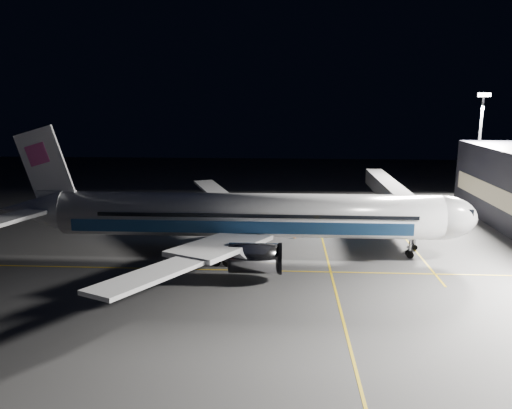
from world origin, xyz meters
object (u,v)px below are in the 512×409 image
object	(u,v)px
floodlight_mast_north	(480,139)
safety_cone_c	(267,225)
airliner	(241,216)
safety_cone_a	(243,225)
safety_cone_b	(294,236)
baggage_tug	(224,210)
jet_bridge	(393,195)

from	to	relation	value
floodlight_mast_north	safety_cone_c	world-z (taller)	floodlight_mast_north
airliner	safety_cone_c	xyz separation A→B (m)	(2.91, 14.00, -4.87)
floodlight_mast_north	safety_cone_a	distance (m)	47.21
safety_cone_b	baggage_tug	bearing A→B (deg)	130.49
jet_bridge	safety_cone_c	distance (m)	21.01
baggage_tug	safety_cone_b	world-z (taller)	baggage_tug
floodlight_mast_north	safety_cone_a	bearing A→B (deg)	-156.78
safety_cone_a	baggage_tug	bearing A→B (deg)	116.41
airliner	baggage_tug	distance (m)	22.95
jet_bridge	safety_cone_b	xyz separation A→B (m)	(-16.00, -10.01, -4.25)
airliner	safety_cone_c	size ratio (longest dim) A/B	104.90
safety_cone_b	safety_cone_c	bearing A→B (deg)	124.98
baggage_tug	safety_cone_b	xyz separation A→B (m)	(11.91, -13.95, -0.40)
jet_bridge	safety_cone_a	bearing A→B (deg)	-170.37
floodlight_mast_north	safety_cone_a	xyz separation A→B (m)	(-41.94, -17.99, -12.11)
baggage_tug	safety_cone_c	world-z (taller)	baggage_tug
baggage_tug	jet_bridge	bearing A→B (deg)	-30.85
jet_bridge	floodlight_mast_north	world-z (taller)	floodlight_mast_north
baggage_tug	safety_cone_a	size ratio (longest dim) A/B	5.21
floodlight_mast_north	airliner	bearing A→B (deg)	-142.09
jet_bridge	baggage_tug	size ratio (longest dim) A/B	12.87
safety_cone_b	safety_cone_a	bearing A→B (deg)	143.14
floodlight_mast_north	safety_cone_b	distance (m)	43.29
baggage_tug	safety_cone_b	size ratio (longest dim) A/B	4.00
airliner	safety_cone_b	xyz separation A→B (m)	(7.08, 8.05, -4.83)
safety_cone_b	safety_cone_c	distance (m)	7.27
safety_cone_b	safety_cone_c	xyz separation A→B (m)	(-4.17, 5.95, -0.04)
airliner	safety_cone_a	bearing A→B (deg)	93.52
airliner	safety_cone_b	size ratio (longest dim) A/B	92.11
jet_bridge	floodlight_mast_north	bearing A→B (deg)	37.74
airliner	safety_cone_c	bearing A→B (deg)	78.26
safety_cone_b	floodlight_mast_north	bearing A→B (deg)	35.15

